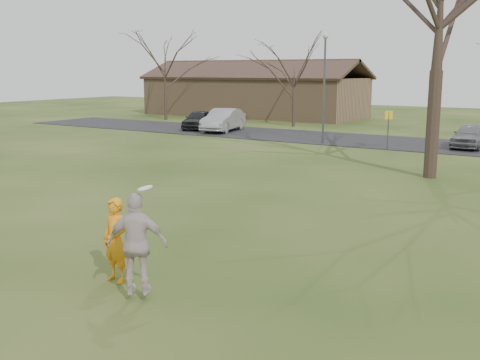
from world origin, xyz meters
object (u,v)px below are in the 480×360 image
object	(u,v)px
catching_play	(138,244)
car_0	(198,120)
car_1	(223,120)
building	(254,95)
lamp_post	(324,74)
player_defender	(115,240)
car_4	(471,135)

from	to	relation	value
catching_play	car_0	bearing A→B (deg)	124.40
car_1	catching_play	xyz separation A→B (m)	(15.05, -25.13, 0.28)
car_1	building	size ratio (longest dim) A/B	0.23
lamp_post	catching_play	bearing A→B (deg)	-74.01
car_1	catching_play	bearing A→B (deg)	-70.93
car_0	car_1	world-z (taller)	car_1
car_0	player_defender	bearing A→B (deg)	-75.83
car_1	car_4	xyz separation A→B (m)	(16.15, 0.23, -0.11)
player_defender	car_4	world-z (taller)	player_defender
building	lamp_post	bearing A→B (deg)	-47.91
building	catching_play	bearing A→B (deg)	-61.83
car_4	lamp_post	bearing A→B (deg)	-160.79
car_1	lamp_post	world-z (taller)	lamp_post
player_defender	car_4	xyz separation A→B (m)	(2.15, 24.86, -0.16)
player_defender	car_4	size ratio (longest dim) A/B	0.44
car_4	catching_play	size ratio (longest dim) A/B	1.89
player_defender	lamp_post	world-z (taller)	lamp_post
player_defender	car_0	distance (m)	29.81
player_defender	catching_play	xyz separation A→B (m)	(1.05, -0.49, 0.23)
car_4	lamp_post	size ratio (longest dim) A/B	0.62
car_1	player_defender	bearing A→B (deg)	-72.24
car_0	building	bearing A→B (deg)	84.59
player_defender	building	distance (m)	42.65
player_defender	catching_play	bearing A→B (deg)	-18.86
building	lamp_post	world-z (taller)	lamp_post
player_defender	car_0	size ratio (longest dim) A/B	0.44
building	lamp_post	xyz separation A→B (m)	(14.00, -15.50, 2.04)
car_4	building	bearing A→B (deg)	150.37
car_0	car_4	world-z (taller)	car_0
catching_play	lamp_post	distance (m)	23.99
player_defender	lamp_post	size ratio (longest dim) A/B	0.27
car_1	car_4	size ratio (longest dim) A/B	1.21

